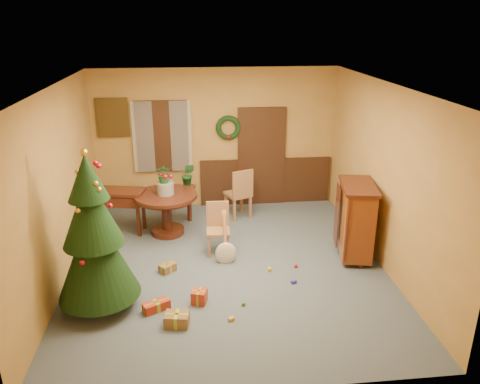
{
  "coord_description": "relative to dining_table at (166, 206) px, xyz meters",
  "views": [
    {
      "loc": [
        -0.52,
        -6.71,
        3.83
      ],
      "look_at": [
        0.24,
        0.4,
        1.14
      ],
      "focal_mm": 35.0,
      "sensor_mm": 36.0,
      "label": 1
    }
  ],
  "objects": [
    {
      "name": "room_envelope",
      "position": [
        1.22,
        1.33,
        0.56
      ],
      "size": [
        5.5,
        5.5,
        5.5
      ],
      "color": "#3D4858",
      "rests_on": "ground"
    },
    {
      "name": "toy_e",
      "position": [
        0.94,
        -2.83,
        -0.53
      ],
      "size": [
        0.09,
        0.09,
        0.05
      ],
      "primitive_type": "cube",
      "rotation": [
        0.0,
        0.0,
        0.56
      ],
      "color": "gold",
      "rests_on": "floor"
    },
    {
      "name": "gift_d",
      "position": [
        -0.07,
        -2.47,
        -0.49
      ],
      "size": [
        0.4,
        0.31,
        0.13
      ],
      "color": "#A92E16",
      "rests_on": "floor"
    },
    {
      "name": "toy_b",
      "position": [
        1.15,
        -2.5,
        -0.52
      ],
      "size": [
        0.06,
        0.06,
        0.06
      ],
      "primitive_type": "sphere",
      "color": "green",
      "rests_on": "floor"
    },
    {
      "name": "stand_plant",
      "position": [
        0.42,
        0.55,
        0.41
      ],
      "size": [
        0.3,
        0.26,
        0.46
      ],
      "primitive_type": "imported",
      "rotation": [
        0.0,
        0.0,
        -0.23
      ],
      "color": "#19471E",
      "rests_on": "plant_stand"
    },
    {
      "name": "toy_a",
      "position": [
        1.98,
        -2.0,
        -0.53
      ],
      "size": [
        0.09,
        0.08,
        0.05
      ],
      "primitive_type": "cube",
      "rotation": [
        0.0,
        0.0,
        0.36
      ],
      "color": "#2637A7",
      "rests_on": "floor"
    },
    {
      "name": "dining_table",
      "position": [
        0.0,
        0.0,
        0.0
      ],
      "size": [
        1.15,
        1.15,
        0.79
      ],
      "color": "#33140B",
      "rests_on": "floor"
    },
    {
      "name": "guitar",
      "position": [
        1.0,
        -1.24,
        -0.14
      ],
      "size": [
        0.46,
        0.6,
        0.81
      ],
      "primitive_type": null,
      "rotation": [
        -0.49,
        0.0,
        0.22
      ],
      "color": "beige",
      "rests_on": "floor"
    },
    {
      "name": "toy_c",
      "position": [
        1.67,
        -1.58,
        -0.53
      ],
      "size": [
        0.06,
        0.08,
        0.05
      ],
      "primitive_type": "cube",
      "rotation": [
        0.0,
        0.0,
        1.47
      ],
      "color": "gold",
      "rests_on": "floor"
    },
    {
      "name": "gift_c",
      "position": [
        0.05,
        -1.43,
        -0.49
      ],
      "size": [
        0.3,
        0.29,
        0.14
      ],
      "color": "brown",
      "rests_on": "floor"
    },
    {
      "name": "christmas_tree",
      "position": [
        -0.84,
        -2.3,
        0.54
      ],
      "size": [
        1.11,
        1.11,
        2.3
      ],
      "color": "#382111",
      "rests_on": "floor"
    },
    {
      "name": "chair_near",
      "position": [
        0.9,
        -0.82,
        -0.08
      ],
      "size": [
        0.4,
        0.4,
        0.89
      ],
      "color": "brown",
      "rests_on": "floor"
    },
    {
      "name": "toy_d",
      "position": [
        2.12,
        -1.53,
        -0.52
      ],
      "size": [
        0.06,
        0.06,
        0.06
      ],
      "primitive_type": "sphere",
      "color": "red",
      "rests_on": "floor"
    },
    {
      "name": "centerpiece_plant",
      "position": [
        -0.0,
        0.0,
        0.64
      ],
      "size": [
        0.33,
        0.28,
        0.36
      ],
      "primitive_type": "imported",
      "color": "#1E4C23",
      "rests_on": "urn"
    },
    {
      "name": "plant_stand",
      "position": [
        0.42,
        0.55,
        -0.1
      ],
      "size": [
        0.28,
        0.28,
        0.73
      ],
      "color": "#33140B",
      "rests_on": "floor"
    },
    {
      "name": "writing_desk",
      "position": [
        -0.88,
        0.18,
        0.08
      ],
      "size": [
        1.02,
        0.65,
        0.84
      ],
      "color": "#33140B",
      "rests_on": "floor"
    },
    {
      "name": "sideboard",
      "position": [
        3.17,
        -1.23,
        0.14
      ],
      "size": [
        0.71,
        1.09,
        1.29
      ],
      "color": "#501B09",
      "rests_on": "floor"
    },
    {
      "name": "urn",
      "position": [
        -0.0,
        0.0,
        0.35
      ],
      "size": [
        0.31,
        0.31,
        0.22
      ],
      "primitive_type": "cylinder",
      "color": "slate",
      "rests_on": "dining_table"
    },
    {
      "name": "gift_b",
      "position": [
        0.53,
        -2.36,
        -0.46
      ],
      "size": [
        0.25,
        0.25,
        0.2
      ],
      "color": "#A92E16",
      "rests_on": "floor"
    },
    {
      "name": "chair_far",
      "position": [
        1.43,
        0.59,
        0.0
      ],
      "size": [
        0.59,
        0.59,
        1.04
      ],
      "color": "brown",
      "rests_on": "floor"
    },
    {
      "name": "gift_a",
      "position": [
        0.22,
        -2.84,
        -0.47
      ],
      "size": [
        0.34,
        0.27,
        0.17
      ],
      "color": "brown",
      "rests_on": "floor"
    }
  ]
}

